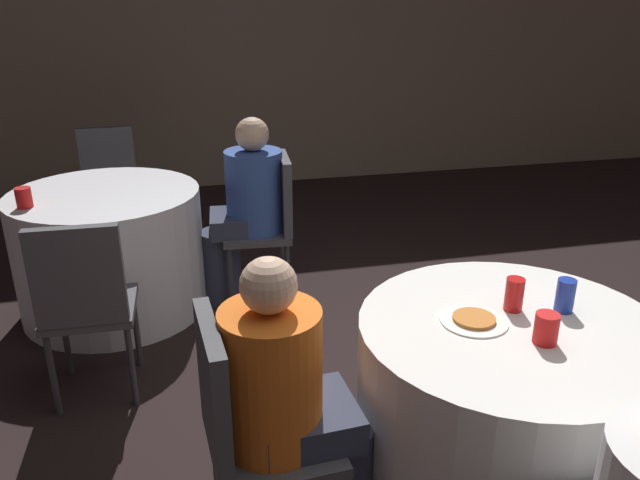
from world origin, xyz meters
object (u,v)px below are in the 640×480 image
object	(u,v)px
soda_can_red	(514,294)
table_near	(502,413)
table_far	(111,251)
pizza_plate_near	(474,320)
chair_far_south	(85,297)
person_orange_shirt	(297,412)
chair_near_west	(244,423)
chair_far_east	(271,215)
chair_far_north	(110,180)
person_blue_shirt	(243,211)
soda_can_blue	(565,295)

from	to	relation	value
soda_can_red	table_near	bearing A→B (deg)	-116.52
table_far	pizza_plate_near	xyz separation A→B (m)	(1.38, -1.86, 0.37)
chair_far_south	person_orange_shirt	distance (m)	1.27
pizza_plate_near	soda_can_red	bearing A→B (deg)	15.61
table_far	chair_near_west	world-z (taller)	chair_near_west
table_far	pizza_plate_near	world-z (taller)	pizza_plate_near
table_far	chair_far_east	world-z (taller)	chair_far_east
chair_far_south	table_near	bearing A→B (deg)	-30.80
chair_far_south	chair_far_north	bearing A→B (deg)	92.34
chair_near_west	person_blue_shirt	world-z (taller)	person_blue_shirt
person_blue_shirt	table_far	bearing A→B (deg)	90.00
table_far	chair_near_west	size ratio (longest dim) A/B	1.20
table_near	chair_far_north	bearing A→B (deg)	118.59
chair_far_north	person_orange_shirt	bearing A→B (deg)	101.77
chair_far_north	person_blue_shirt	xyz separation A→B (m)	(0.84, -1.01, 0.04)
person_blue_shirt	chair_far_south	bearing A→B (deg)	142.18
soda_can_red	person_blue_shirt	bearing A→B (deg)	113.64
chair_near_west	chair_far_east	xyz separation A→B (m)	(0.39, 1.91, 0.00)
table_near	chair_far_north	xyz separation A→B (m)	(-1.56, 2.87, 0.17)
table_far	person_orange_shirt	world-z (taller)	person_orange_shirt
chair_far_south	soda_can_blue	distance (m)	1.99
table_far	chair_far_south	bearing A→B (deg)	-91.35
chair_near_west	chair_far_south	bearing A→B (deg)	-154.53
table_far	pizza_plate_near	bearing A→B (deg)	-53.47
table_near	chair_far_north	size ratio (longest dim) A/B	1.18
soda_can_red	pizza_plate_near	bearing A→B (deg)	-164.39
person_orange_shirt	soda_can_blue	xyz separation A→B (m)	(0.99, 0.10, 0.25)
person_blue_shirt	soda_can_red	bearing A→B (deg)	-151.96
table_near	chair_far_east	world-z (taller)	chair_far_east
chair_far_east	soda_can_blue	size ratio (longest dim) A/B	7.40
chair_far_south	person_orange_shirt	xyz separation A→B (m)	(0.76, -1.02, 0.01)
table_near	table_far	size ratio (longest dim) A/B	0.99
person_blue_shirt	chair_near_west	bearing A→B (deg)	177.68
chair_near_west	person_orange_shirt	bearing A→B (deg)	90.00
soda_can_red	person_orange_shirt	bearing A→B (deg)	-169.42
chair_near_west	chair_far_south	distance (m)	1.18
chair_far_east	chair_far_south	world-z (taller)	same
chair_far_east	chair_far_north	world-z (taller)	same
table_far	soda_can_red	world-z (taller)	soda_can_red
person_blue_shirt	table_near	bearing A→B (deg)	-154.39
person_orange_shirt	soda_can_blue	distance (m)	1.03
chair_far_east	person_blue_shirt	world-z (taller)	person_blue_shirt
chair_far_south	person_blue_shirt	world-z (taller)	person_blue_shirt
pizza_plate_near	soda_can_blue	xyz separation A→B (m)	(0.35, -0.00, 0.05)
table_near	person_orange_shirt	size ratio (longest dim) A/B	0.98
person_blue_shirt	soda_can_red	world-z (taller)	person_blue_shirt
chair_near_west	chair_far_south	world-z (taller)	same
chair_far_north	soda_can_red	xyz separation A→B (m)	(1.61, -2.77, 0.25)
chair_far_south	table_far	bearing A→B (deg)	90.00
chair_far_east	person_orange_shirt	xyz separation A→B (m)	(-0.22, -1.90, 0.01)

